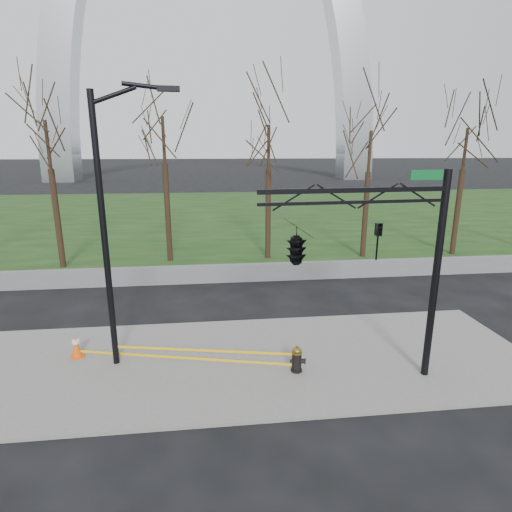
{
  "coord_description": "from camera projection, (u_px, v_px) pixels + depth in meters",
  "views": [
    {
      "loc": [
        -1.05,
        -11.45,
        6.52
      ],
      "look_at": [
        0.49,
        2.0,
        2.91
      ],
      "focal_mm": 28.54,
      "sensor_mm": 36.0,
      "label": 1
    }
  ],
  "objects": [
    {
      "name": "fire_hydrant",
      "position": [
        297.0,
        359.0,
        11.98
      ],
      "size": [
        0.52,
        0.34,
        0.83
      ],
      "rotation": [
        0.0,
        0.0,
        -0.27
      ],
      "color": "black",
      "rests_on": "sidewalk"
    },
    {
      "name": "gateway_arch",
      "position": [
        209.0,
        5.0,
        76.41
      ],
      "size": [
        66.0,
        6.0,
        65.0
      ],
      "primitive_type": null,
      "color": "#B9BBC1",
      "rests_on": "ground"
    },
    {
      "name": "traffic_cone",
      "position": [
        76.0,
        346.0,
        12.81
      ],
      "size": [
        0.46,
        0.46,
        0.75
      ],
      "rotation": [
        0.0,
        0.0,
        0.23
      ],
      "color": "#E74E0C",
      "rests_on": "sidewalk"
    },
    {
      "name": "traffic_signal_mast",
      "position": [
        325.0,
        244.0,
        10.33
      ],
      "size": [
        5.09,
        2.51,
        6.0
      ],
      "rotation": [
        0.0,
        0.0,
        0.07
      ],
      "color": "black",
      "rests_on": "ground"
    },
    {
      "name": "caution_tape",
      "position": [
        192.0,
        355.0,
        12.32
      ],
      "size": [
        6.73,
        1.64,
        0.43
      ],
      "color": "#EEB60C",
      "rests_on": "ground"
    },
    {
      "name": "grass_strip",
      "position": [
        220.0,
        213.0,
        41.58
      ],
      "size": [
        120.0,
        40.0,
        0.06
      ],
      "primitive_type": "cube",
      "color": "black",
      "rests_on": "ground"
    },
    {
      "name": "sidewalk",
      "position": [
        248.0,
        360.0,
        12.78
      ],
      "size": [
        18.0,
        6.0,
        0.1
      ],
      "primitive_type": "cube",
      "color": "slate",
      "rests_on": "ground"
    },
    {
      "name": "guardrail",
      "position": [
        233.0,
        273.0,
        20.35
      ],
      "size": [
        60.0,
        0.3,
        0.9
      ],
      "primitive_type": "cube",
      "color": "#59595B",
      "rests_on": "ground"
    },
    {
      "name": "ground",
      "position": [
        248.0,
        362.0,
        12.79
      ],
      "size": [
        500.0,
        500.0,
        0.0
      ],
      "primitive_type": "plane",
      "color": "black",
      "rests_on": "ground"
    },
    {
      "name": "street_light",
      "position": [
        111.0,
        215.0,
        11.41
      ],
      "size": [
        2.39,
        0.4,
        8.21
      ],
      "rotation": [
        0.0,
        0.0,
        0.09
      ],
      "color": "black",
      "rests_on": "ground"
    },
    {
      "name": "tree_row",
      "position": [
        218.0,
        185.0,
        23.09
      ],
      "size": [
        44.92,
        4.0,
        8.96
      ],
      "color": "black",
      "rests_on": "ground"
    }
  ]
}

